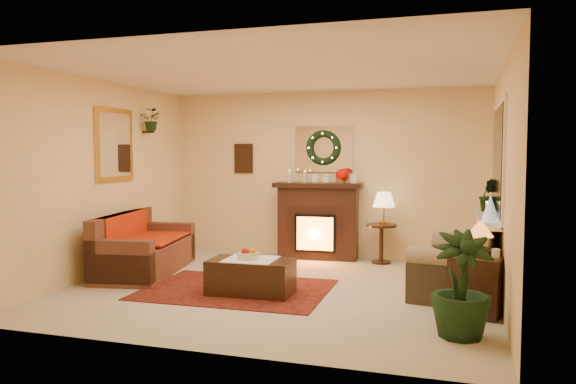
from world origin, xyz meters
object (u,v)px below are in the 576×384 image
(sofa, at_px, (146,241))
(end_table_square, at_px, (478,288))
(loveseat, at_px, (458,258))
(coffee_table, at_px, (251,276))
(fireplace, at_px, (318,223))
(side_table_round, at_px, (381,242))

(sofa, distance_m, end_table_square, 4.37)
(loveseat, bearing_deg, coffee_table, -151.72)
(end_table_square, bearing_deg, fireplace, 133.16)
(end_table_square, distance_m, coffee_table, 2.49)
(coffee_table, bearing_deg, loveseat, 16.27)
(loveseat, xyz_separation_m, side_table_round, (-1.10, 1.53, -0.10))
(coffee_table, bearing_deg, sofa, 157.03)
(sofa, xyz_separation_m, side_table_round, (3.00, 1.61, -0.10))
(side_table_round, height_order, end_table_square, side_table_round)
(coffee_table, bearing_deg, end_table_square, -3.38)
(fireplace, bearing_deg, side_table_round, -9.65)
(sofa, xyz_separation_m, end_table_square, (4.30, -0.74, -0.16))
(loveseat, bearing_deg, side_table_round, 135.66)
(end_table_square, bearing_deg, coffee_table, 178.76)
(sofa, distance_m, fireplace, 2.63)
(loveseat, bearing_deg, end_table_square, -66.37)
(fireplace, height_order, end_table_square, fireplace)
(side_table_round, xyz_separation_m, coffee_table, (-1.19, -2.29, -0.12))
(side_table_round, xyz_separation_m, end_table_square, (1.30, -2.35, -0.05))
(end_table_square, relative_size, coffee_table, 0.62)
(fireplace, xyz_separation_m, coffee_table, (-0.20, -2.39, -0.34))
(loveseat, height_order, end_table_square, loveseat)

